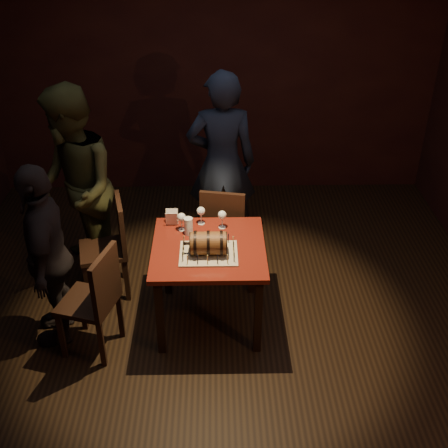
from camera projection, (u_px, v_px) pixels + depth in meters
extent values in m
plane|color=black|center=(215.00, 321.00, 4.82)|extent=(5.00, 5.00, 0.00)
cube|color=black|center=(213.00, 74.00, 6.22)|extent=(5.00, 0.04, 2.80)
cube|color=#4F120D|center=(209.00, 249.00, 4.47)|extent=(0.90, 0.90, 0.04)
cube|color=black|center=(160.00, 317.00, 4.33)|extent=(0.06, 0.06, 0.71)
cube|color=black|center=(258.00, 316.00, 4.35)|extent=(0.06, 0.06, 0.71)
cube|color=black|center=(167.00, 260.00, 4.98)|extent=(0.06, 0.06, 0.71)
cube|color=black|center=(252.00, 259.00, 4.99)|extent=(0.06, 0.06, 0.71)
cube|color=#ADA28B|center=(209.00, 253.00, 4.36)|extent=(0.45, 0.35, 0.01)
cylinder|color=brown|center=(208.00, 243.00, 4.31)|extent=(0.27, 0.18, 0.18)
cylinder|color=black|center=(195.00, 243.00, 4.31)|extent=(0.02, 0.20, 0.20)
cylinder|color=black|center=(208.00, 243.00, 4.31)|extent=(0.02, 0.20, 0.20)
cylinder|color=black|center=(221.00, 243.00, 4.31)|extent=(0.02, 0.20, 0.20)
cylinder|color=black|center=(190.00, 243.00, 4.31)|extent=(0.01, 0.17, 0.17)
cylinder|color=black|center=(226.00, 243.00, 4.31)|extent=(0.01, 0.17, 0.17)
cylinder|color=black|center=(188.00, 243.00, 4.31)|extent=(0.04, 0.02, 0.02)
sphere|color=black|center=(185.00, 243.00, 4.31)|extent=(0.03, 0.03, 0.03)
cylinder|color=#F1EA90|center=(187.00, 260.00, 4.21)|extent=(0.01, 0.01, 0.08)
cylinder|color=black|center=(187.00, 255.00, 4.19)|extent=(0.00, 0.00, 0.01)
cylinder|color=black|center=(198.00, 260.00, 4.21)|extent=(0.01, 0.01, 0.08)
cylinder|color=black|center=(197.00, 255.00, 4.19)|extent=(0.00, 0.00, 0.01)
cylinder|color=#F1EA90|center=(208.00, 259.00, 4.22)|extent=(0.01, 0.01, 0.08)
cylinder|color=black|center=(207.00, 254.00, 4.19)|extent=(0.00, 0.00, 0.01)
cylinder|color=black|center=(218.00, 259.00, 4.22)|extent=(0.01, 0.01, 0.08)
cylinder|color=black|center=(218.00, 254.00, 4.19)|extent=(0.00, 0.00, 0.01)
cylinder|color=#F1EA90|center=(228.00, 259.00, 4.22)|extent=(0.01, 0.01, 0.08)
cylinder|color=black|center=(228.00, 254.00, 4.19)|extent=(0.00, 0.00, 0.01)
cylinder|color=black|center=(234.00, 257.00, 4.24)|extent=(0.01, 0.01, 0.08)
cylinder|color=black|center=(234.00, 252.00, 4.22)|extent=(0.00, 0.00, 0.01)
cylinder|color=#F1EA90|center=(234.00, 252.00, 4.30)|extent=(0.01, 0.01, 0.08)
cylinder|color=black|center=(234.00, 247.00, 4.28)|extent=(0.00, 0.00, 0.01)
cylinder|color=black|center=(234.00, 246.00, 4.37)|extent=(0.01, 0.01, 0.08)
cylinder|color=black|center=(234.00, 241.00, 4.35)|extent=(0.00, 0.00, 0.01)
cylinder|color=#F1EA90|center=(233.00, 241.00, 4.43)|extent=(0.01, 0.01, 0.08)
cylinder|color=black|center=(233.00, 236.00, 4.41)|extent=(0.00, 0.00, 0.01)
cylinder|color=black|center=(228.00, 238.00, 4.46)|extent=(0.01, 0.01, 0.08)
cylinder|color=black|center=(228.00, 233.00, 4.44)|extent=(0.00, 0.00, 0.01)
cylinder|color=#F1EA90|center=(219.00, 238.00, 4.46)|extent=(0.01, 0.01, 0.08)
cylinder|color=black|center=(219.00, 234.00, 4.44)|extent=(0.00, 0.00, 0.01)
cylinder|color=black|center=(209.00, 238.00, 4.46)|extent=(0.01, 0.01, 0.08)
cylinder|color=black|center=(209.00, 234.00, 4.44)|extent=(0.00, 0.00, 0.01)
cylinder|color=#F1EA90|center=(200.00, 238.00, 4.46)|extent=(0.01, 0.01, 0.08)
cylinder|color=black|center=(200.00, 234.00, 4.44)|extent=(0.00, 0.00, 0.01)
cylinder|color=black|center=(190.00, 239.00, 4.46)|extent=(0.01, 0.01, 0.08)
cylinder|color=black|center=(190.00, 234.00, 4.44)|extent=(0.00, 0.00, 0.01)
cylinder|color=#F1EA90|center=(184.00, 240.00, 4.44)|extent=(0.01, 0.01, 0.08)
cylinder|color=black|center=(184.00, 236.00, 4.41)|extent=(0.00, 0.00, 0.01)
cylinder|color=black|center=(184.00, 246.00, 4.37)|extent=(0.01, 0.01, 0.08)
cylinder|color=black|center=(183.00, 241.00, 4.35)|extent=(0.00, 0.00, 0.01)
cylinder|color=#F1EA90|center=(183.00, 251.00, 4.31)|extent=(0.01, 0.01, 0.08)
cylinder|color=black|center=(183.00, 246.00, 4.29)|extent=(0.00, 0.00, 0.01)
cylinder|color=black|center=(183.00, 257.00, 4.24)|extent=(0.01, 0.01, 0.08)
cylinder|color=black|center=(182.00, 252.00, 4.22)|extent=(0.00, 0.00, 0.01)
cylinder|color=silver|center=(182.00, 230.00, 4.66)|extent=(0.06, 0.06, 0.01)
cylinder|color=silver|center=(182.00, 225.00, 4.64)|extent=(0.01, 0.01, 0.09)
sphere|color=silver|center=(181.00, 217.00, 4.60)|extent=(0.07, 0.07, 0.07)
sphere|color=#591114|center=(181.00, 218.00, 4.60)|extent=(0.05, 0.05, 0.05)
cylinder|color=silver|center=(201.00, 223.00, 4.75)|extent=(0.06, 0.06, 0.01)
cylinder|color=silver|center=(201.00, 219.00, 4.73)|extent=(0.01, 0.01, 0.09)
sphere|color=silver|center=(201.00, 211.00, 4.69)|extent=(0.07, 0.07, 0.07)
cylinder|color=silver|center=(222.00, 227.00, 4.70)|extent=(0.06, 0.06, 0.01)
cylinder|color=silver|center=(222.00, 223.00, 4.67)|extent=(0.01, 0.01, 0.09)
sphere|color=silver|center=(222.00, 215.00, 4.63)|extent=(0.07, 0.07, 0.07)
sphere|color=#BF594C|center=(222.00, 216.00, 4.64)|extent=(0.05, 0.05, 0.05)
cylinder|color=silver|center=(188.00, 226.00, 4.58)|extent=(0.07, 0.07, 0.15)
cylinder|color=#9E5414|center=(189.00, 228.00, 4.58)|extent=(0.06, 0.06, 0.11)
cylinder|color=white|center=(188.00, 221.00, 4.55)|extent=(0.06, 0.06, 0.02)
cube|color=black|center=(226.00, 229.00, 5.24)|extent=(0.46, 0.46, 0.04)
cube|color=black|center=(245.00, 242.00, 5.49)|extent=(0.04, 0.04, 0.43)
cube|color=black|center=(211.00, 239.00, 5.53)|extent=(0.04, 0.04, 0.43)
cube|color=black|center=(241.00, 262.00, 5.20)|extent=(0.04, 0.04, 0.43)
cube|color=black|center=(205.00, 258.00, 5.25)|extent=(0.04, 0.04, 0.43)
cube|color=black|center=(222.00, 216.00, 4.96)|extent=(0.40, 0.11, 0.46)
cube|color=black|center=(103.00, 250.00, 4.94)|extent=(0.48, 0.48, 0.04)
cube|color=black|center=(86.00, 264.00, 5.17)|extent=(0.04, 0.04, 0.43)
cube|color=black|center=(88.00, 286.00, 4.89)|extent=(0.04, 0.04, 0.43)
cube|color=black|center=(123.00, 259.00, 5.24)|extent=(0.04, 0.04, 0.43)
cube|color=black|center=(127.00, 280.00, 4.96)|extent=(0.04, 0.04, 0.43)
cube|color=black|center=(121.00, 224.00, 4.85)|extent=(0.13, 0.40, 0.46)
cube|color=black|center=(88.00, 303.00, 4.33)|extent=(0.50, 0.50, 0.04)
cube|color=black|center=(83.00, 308.00, 4.63)|extent=(0.04, 0.04, 0.43)
cube|color=black|center=(62.00, 336.00, 4.35)|extent=(0.04, 0.04, 0.43)
cube|color=black|center=(120.00, 316.00, 4.56)|extent=(0.04, 0.04, 0.43)
cube|color=black|center=(102.00, 344.00, 4.28)|extent=(0.04, 0.04, 0.43)
cube|color=black|center=(106.00, 281.00, 4.16)|extent=(0.15, 0.39, 0.46)
imported|color=#181E30|center=(222.00, 164.00, 5.38)|extent=(0.68, 0.46, 1.82)
imported|color=#3A3A1D|center=(75.00, 190.00, 4.91)|extent=(0.97, 1.09, 1.84)
imported|color=black|center=(48.00, 255.00, 4.31)|extent=(0.49, 0.95, 1.55)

